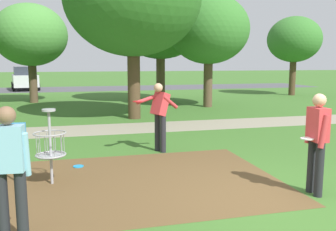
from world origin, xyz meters
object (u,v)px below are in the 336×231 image
(parked_car_leftmost, at_px, (25,78))
(tree_far_center, at_px, (294,40))
(player_throwing, at_px, (317,138))
(player_foreground_watching, at_px, (10,167))
(tree_near_right, at_px, (209,30))
(disc_golf_basket, at_px, (47,144))
(tree_mid_right, at_px, (31,35))
(player_waiting_right, at_px, (160,113))
(frisbee_near_basket, at_px, (78,166))
(tree_near_left, at_px, (160,19))

(parked_car_leftmost, bearing_deg, tree_far_center, -27.51)
(player_throwing, relative_size, tree_far_center, 0.33)
(player_foreground_watching, distance_m, tree_near_right, 14.53)
(tree_far_center, bearing_deg, player_throwing, -121.95)
(disc_golf_basket, height_order, tree_far_center, tree_far_center)
(disc_golf_basket, relative_size, player_foreground_watching, 0.81)
(tree_near_right, xyz_separation_m, tree_mid_right, (-8.59, 4.14, -0.13))
(tree_mid_right, bearing_deg, parked_car_leftmost, 99.53)
(player_waiting_right, height_order, parked_car_leftmost, parked_car_leftmost)
(tree_mid_right, bearing_deg, frisbee_near_basket, -80.44)
(frisbee_near_basket, xyz_separation_m, tree_far_center, (14.08, 13.75, 3.64))
(disc_golf_basket, distance_m, tree_near_right, 12.62)
(frisbee_near_basket, height_order, tree_mid_right, tree_mid_right)
(disc_golf_basket, height_order, tree_near_left, tree_near_left)
(player_waiting_right, distance_m, tree_near_right, 9.77)
(disc_golf_basket, xyz_separation_m, tree_near_right, (6.89, 10.14, 3.00))
(disc_golf_basket, distance_m, player_foreground_watching, 2.22)
(tree_mid_right, distance_m, tree_far_center, 16.32)
(parked_car_leftmost, bearing_deg, player_foreground_watching, -83.30)
(player_waiting_right, xyz_separation_m, tree_near_right, (4.37, 8.28, 2.77))
(disc_golf_basket, relative_size, frisbee_near_basket, 6.25)
(disc_golf_basket, distance_m, tree_near_left, 14.42)
(tree_near_right, bearing_deg, player_waiting_right, -117.81)
(disc_golf_basket, bearing_deg, player_foreground_watching, -96.78)
(tree_far_center, bearing_deg, disc_golf_basket, -134.76)
(player_foreground_watching, height_order, tree_far_center, tree_far_center)
(tree_near_left, distance_m, tree_near_right, 3.39)
(disc_golf_basket, height_order, player_foreground_watching, player_foreground_watching)
(player_foreground_watching, bearing_deg, player_waiting_right, 55.50)
(frisbee_near_basket, bearing_deg, tree_near_left, 68.91)
(player_waiting_right, bearing_deg, tree_mid_right, 108.79)
(player_waiting_right, xyz_separation_m, parked_car_leftmost, (-5.87, 22.23, -0.06))
(tree_mid_right, bearing_deg, player_throwing, -69.07)
(frisbee_near_basket, distance_m, parked_car_leftmost, 23.44)
(tree_near_left, xyz_separation_m, parked_car_leftmost, (-8.49, 11.15, -3.59))
(disc_golf_basket, bearing_deg, parked_car_leftmost, 97.91)
(tree_near_left, distance_m, tree_far_center, 9.68)
(tree_near_left, distance_m, tree_mid_right, 7.03)
(player_foreground_watching, relative_size, player_throwing, 1.00)
(player_throwing, relative_size, frisbee_near_basket, 7.69)
(player_foreground_watching, relative_size, frisbee_near_basket, 7.69)
(tree_near_left, relative_size, tree_near_right, 1.23)
(tree_near_right, bearing_deg, tree_near_left, 122.02)
(player_throwing, bearing_deg, tree_far_center, 58.05)
(tree_near_right, bearing_deg, frisbee_near_basket, -124.79)
(player_throwing, relative_size, parked_car_leftmost, 0.38)
(parked_car_leftmost, bearing_deg, disc_golf_basket, -82.09)
(tree_near_left, height_order, tree_mid_right, tree_near_left)
(player_waiting_right, bearing_deg, tree_near_left, 76.69)
(tree_near_left, height_order, tree_near_right, tree_near_left)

